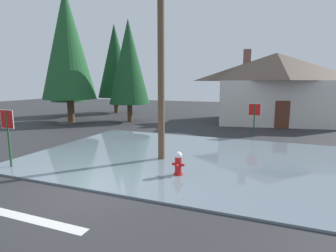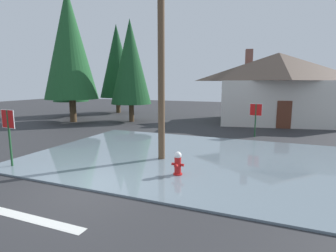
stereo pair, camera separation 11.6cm
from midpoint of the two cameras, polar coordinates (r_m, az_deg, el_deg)
ground_plane at (r=8.94m, az=-16.29°, el=-12.91°), size 80.00×80.00×0.10m
flood_puddle at (r=11.78m, az=5.07°, el=-6.73°), size 13.82×9.17×0.07m
lane_stop_bar at (r=8.02m, az=-29.70°, el=-16.01°), size 4.32×0.31×0.01m
stop_sign_near at (r=11.78m, az=-30.63°, el=-0.13°), size 0.72×0.08×2.27m
fire_hydrant at (r=9.45m, az=2.45°, el=-8.17°), size 0.45×0.38×0.89m
utility_pole at (r=11.15m, az=-1.16°, el=16.66°), size 1.60×0.28×9.06m
stop_sign_far at (r=16.98m, az=18.40°, el=2.56°), size 0.73×0.14×2.03m
house at (r=23.88m, az=22.35°, el=7.74°), size 10.68×8.41×6.11m
pine_tree_tall_left at (r=22.90m, az=-7.87°, el=13.34°), size 3.37×3.37×8.42m
pine_tree_mid_left at (r=23.98m, az=-20.18°, el=16.03°), size 4.31×4.31×10.79m
pine_tree_short_left at (r=30.05m, az=-10.73°, el=13.38°), size 3.77×3.77×9.43m
pine_tree_far_center at (r=27.87m, az=-20.20°, el=11.90°), size 3.30×3.30×8.25m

